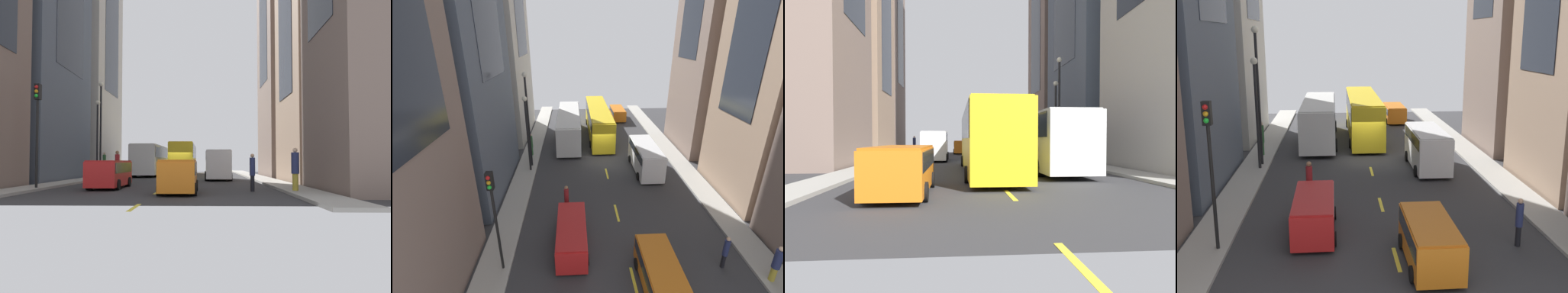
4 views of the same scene
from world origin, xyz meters
TOP-DOWN VIEW (x-y plane):
  - ground_plane at (0.00, 0.00)m, footprint 40.99×40.99m
  - sidewalk_west at (-7.56, 0.00)m, footprint 1.87×44.00m
  - sidewalk_east at (7.56, 0.00)m, footprint 1.87×44.00m
  - lane_stripe_1 at (0.00, -15.00)m, footprint 0.16×2.00m
  - lane_stripe_2 at (0.00, -9.00)m, footprint 0.16×2.00m
  - lane_stripe_3 at (0.00, -3.00)m, footprint 0.16×2.00m
  - lane_stripe_4 at (0.00, 3.00)m, footprint 0.16×2.00m
  - lane_stripe_5 at (0.00, 9.00)m, footprint 0.16×2.00m
  - lane_stripe_6 at (0.00, 15.00)m, footprint 0.16×2.00m
  - lane_stripe_7 at (0.00, 21.00)m, footprint 0.16×2.00m
  - city_bus_white at (-3.53, 6.15)m, footprint 2.80×12.01m
  - streetcar_yellow at (0.14, 7.68)m, footprint 2.70×13.63m
  - delivery_van_white at (3.66, -2.50)m, footprint 2.25×5.84m
  - car_orange_0 at (1.18, -15.39)m, footprint 1.91×4.34m
  - car_red_1 at (-3.25, -12.17)m, footprint 1.89×4.61m
  - car_orange_2 at (3.72, 14.46)m, footprint 2.01×4.74m
  - pedestrian_crossing_near at (5.11, -14.22)m, footprint 0.30×0.30m
  - pedestrian_crossing_mid at (-3.60, -8.98)m, footprint 0.32×0.32m
  - pedestrian_waiting_curb at (-7.45, 1.33)m, footprint 0.33×0.33m
  - traffic_light_near_corner at (-7.02, -13.76)m, footprint 0.32×0.44m
  - streetlamp_near at (-7.12, -2.09)m, footprint 0.44×0.44m
  - streetlamp_far at (-7.12, -1.13)m, footprint 0.44×0.44m

SIDE VIEW (x-z plane):
  - ground_plane at x=0.00m, z-range 0.00..0.00m
  - lane_stripe_1 at x=0.00m, z-range 0.00..0.01m
  - lane_stripe_2 at x=0.00m, z-range 0.00..0.01m
  - lane_stripe_3 at x=0.00m, z-range 0.00..0.01m
  - lane_stripe_4 at x=0.00m, z-range 0.00..0.01m
  - lane_stripe_5 at x=0.00m, z-range 0.00..0.01m
  - lane_stripe_6 at x=0.00m, z-range 0.00..0.01m
  - lane_stripe_7 at x=0.00m, z-range 0.00..0.01m
  - sidewalk_west at x=-7.56m, z-range 0.00..0.15m
  - sidewalk_east at x=7.56m, z-range 0.00..0.15m
  - car_orange_2 at x=3.72m, z-range 0.15..1.83m
  - car_red_1 at x=-3.25m, z-range 0.15..1.84m
  - car_orange_0 at x=1.18m, z-range 0.15..1.87m
  - pedestrian_crossing_near at x=5.11m, z-range 0.08..2.13m
  - pedestrian_crossing_mid at x=-3.60m, z-range 0.10..2.47m
  - pedestrian_waiting_curb at x=-7.45m, z-range 0.24..2.61m
  - delivery_van_white at x=3.66m, z-range 0.23..2.80m
  - city_bus_white at x=-3.53m, z-range 0.33..3.69m
  - streetcar_yellow at x=0.14m, z-range 0.33..3.92m
  - traffic_light_near_corner at x=-7.02m, z-range 1.30..7.20m
  - streetlamp_near at x=-7.12m, z-range 0.94..7.94m
  - streetlamp_far at x=-7.12m, z-range 1.00..9.86m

